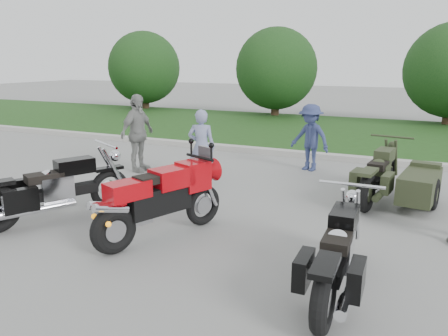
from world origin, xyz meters
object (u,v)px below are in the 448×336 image
at_px(cruiser_sidecar, 402,182).
at_px(cruiser_right, 337,258).
at_px(sportbike_red, 159,198).
at_px(cruiser_left, 50,192).
at_px(person_stripe, 202,147).
at_px(person_denim, 310,138).
at_px(person_back, 137,133).

bearing_deg(cruiser_sidecar, cruiser_right, -89.34).
height_order(sportbike_red, cruiser_left, sportbike_red).
distance_m(cruiser_sidecar, person_stripe, 3.98).
height_order(person_stripe, person_denim, person_stripe).
relative_size(cruiser_left, person_denim, 1.49).
relative_size(cruiser_left, person_stripe, 1.48).
height_order(person_denim, person_back, person_back).
distance_m(sportbike_red, person_back, 4.21).
bearing_deg(sportbike_red, person_back, 151.98).
xyz_separation_m(sportbike_red, person_stripe, (-0.80, 2.92, 0.17)).
bearing_deg(cruiser_sidecar, person_denim, 147.18).
bearing_deg(person_back, sportbike_red, -136.56).
height_order(sportbike_red, cruiser_right, sportbike_red).
relative_size(person_stripe, person_denim, 1.01).
height_order(sportbike_red, person_stripe, person_stripe).
xyz_separation_m(cruiser_right, person_back, (-5.33, 3.81, 0.45)).
distance_m(sportbike_red, cruiser_right, 2.74).
xyz_separation_m(cruiser_left, cruiser_right, (4.68, -0.44, -0.05)).
bearing_deg(cruiser_right, person_stripe, 133.90).
xyz_separation_m(cruiser_sidecar, person_denim, (-2.15, 1.86, 0.36)).
bearing_deg(cruiser_left, person_denim, 87.08).
height_order(cruiser_right, cruiser_sidecar, cruiser_sidecar).
xyz_separation_m(cruiser_right, cruiser_sidecar, (0.48, 3.72, -0.03)).
distance_m(person_stripe, person_back, 1.89).
xyz_separation_m(cruiser_right, person_stripe, (-3.48, 3.48, 0.34)).
distance_m(cruiser_left, person_stripe, 3.28).
relative_size(sportbike_red, cruiser_sidecar, 0.90).
relative_size(sportbike_red, person_stripe, 1.35).
relative_size(cruiser_sidecar, person_stripe, 1.50).
bearing_deg(sportbike_red, person_stripe, 128.03).
xyz_separation_m(sportbike_red, cruiser_left, (-2.00, -0.12, -0.12)).
relative_size(cruiser_left, person_back, 1.30).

